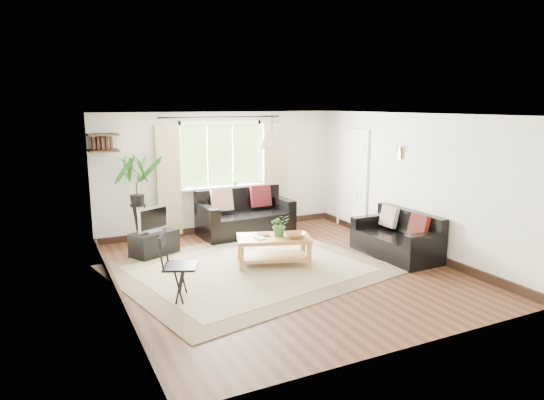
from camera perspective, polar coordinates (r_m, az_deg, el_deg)
name	(u,v)px	position (r m, az deg, el deg)	size (l,w,h in m)	color
floor	(283,270)	(7.63, 1.33, -8.29)	(5.50, 5.50, 0.00)	#321A10
ceiling	(284,114)	(7.19, 1.42, 10.04)	(5.50, 5.50, 0.00)	white
wall_back	(221,172)	(9.81, -6.05, 3.27)	(5.00, 0.02, 2.40)	silver
wall_front	(409,240)	(5.10, 15.78, -4.56)	(5.00, 0.02, 2.40)	silver
wall_left	(112,211)	(6.58, -18.36, -1.20)	(0.02, 5.50, 2.40)	silver
wall_right	(412,183)	(8.74, 16.10, 1.91)	(0.02, 5.50, 2.40)	silver
rug	(249,268)	(7.70, -2.70, -8.02)	(3.86, 3.31, 0.02)	beige
window	(221,155)	(9.73, -6.01, 5.28)	(2.50, 0.16, 2.16)	white
door	(352,181)	(10.06, 9.44, 2.23)	(0.06, 0.96, 2.06)	silver
corner_shelf	(103,143)	(8.97, -19.28, 6.40)	(0.50, 0.50, 0.34)	black
pendant_lamp	(272,137)	(7.57, 0.00, 7.45)	(0.36, 0.36, 0.54)	beige
wall_sconce	(398,151)	(8.85, 14.65, 5.63)	(0.12, 0.12, 0.28)	beige
sofa_back	(246,213)	(9.59, -3.12, -1.56)	(1.82, 0.91, 0.85)	black
sofa_right	(396,235)	(8.49, 14.37, -4.05)	(0.77, 1.55, 0.73)	black
coffee_table	(274,251)	(7.81, 0.18, -6.00)	(1.16, 0.63, 0.47)	#935B30
table_plant	(280,225)	(7.76, 0.91, -2.95)	(0.32, 0.27, 0.35)	#326227
bowl	(295,235)	(7.68, 2.77, -4.17)	(0.32, 0.32, 0.08)	#976234
book_a	(256,238)	(7.61, -1.93, -4.54)	(0.15, 0.20, 0.02)	silver
book_b	(258,234)	(7.84, -1.61, -4.05)	(0.18, 0.24, 0.02)	brown
tv_stand	(154,243)	(8.56, -13.69, -4.97)	(0.77, 0.43, 0.41)	black
tv	(153,219)	(8.45, -13.82, -2.15)	(0.59, 0.20, 0.45)	#A5A5AA
palm_stand	(137,201)	(9.06, -15.56, -0.12)	(0.65, 0.65, 1.66)	black
folding_chair	(180,267)	(6.52, -10.74, -7.78)	(0.47, 0.47, 0.90)	black
sill_plant	(235,179)	(9.81, -4.41, 2.50)	(0.14, 0.10, 0.27)	#2D6023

